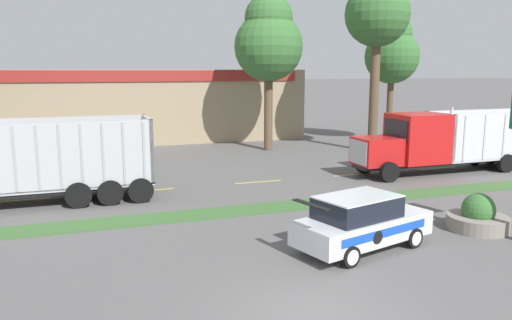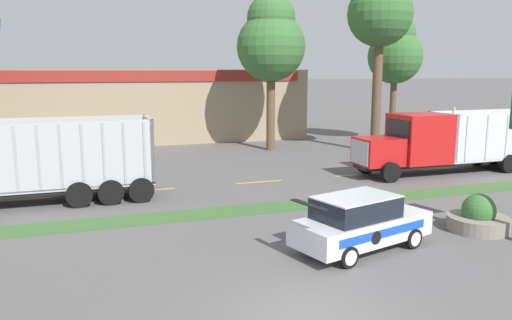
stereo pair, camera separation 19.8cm
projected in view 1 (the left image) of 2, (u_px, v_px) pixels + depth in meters
The scene contains 15 objects.
ground_plane at pixel (314, 317), 11.14m from camera, with size 600.00×600.00×0.00m, color #5B5959.
grass_verge at pixel (215, 213), 19.22m from camera, with size 120.00×1.40×0.06m, color #3D6633.
centre_line_3 at pixel (19, 200), 21.19m from camera, with size 2.40×0.14×0.01m, color yellow.
centre_line_4 at pixel (148, 190), 22.95m from camera, with size 2.40×0.14×0.01m, color yellow.
centre_line_5 at pixel (258, 182), 24.70m from camera, with size 2.40×0.14×0.01m, color yellow.
centre_line_6 at pixel (354, 175), 26.46m from camera, with size 2.40×0.14×0.01m, color yellow.
centre_line_7 at pixel (438, 168), 28.21m from camera, with size 2.40×0.14×0.01m, color yellow.
centre_line_8 at pixel (512, 162), 29.97m from camera, with size 2.40×0.14×0.01m, color yellow.
dump_truck_mid at pixel (435, 143), 26.66m from camera, with size 11.48×2.62×3.58m.
rally_car at pixel (361, 222), 15.25m from camera, with size 4.79×2.93×1.76m.
stone_planter at pixel (478, 217), 17.22m from camera, with size 2.07×2.07×1.29m.
store_building_backdrop at pixel (66, 105), 39.64m from camera, with size 36.01×12.10×5.52m.
tree_behind_left at pixel (392, 52), 37.78m from camera, with size 4.11×4.11×9.59m.
tree_behind_right at pixel (378, 10), 32.42m from camera, with size 4.24×4.24×12.26m.
tree_behind_far_right at pixel (269, 41), 33.40m from camera, with size 4.62×4.62×10.49m.
Camera 1 is at (-4.64, -9.34, 5.42)m, focal length 35.00 mm.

